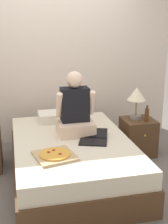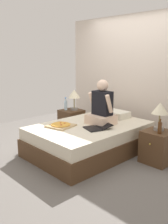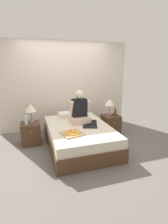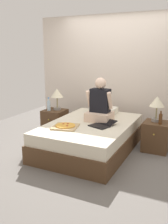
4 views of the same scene
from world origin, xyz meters
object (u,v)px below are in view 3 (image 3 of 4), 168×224
object	(u,v)px
water_bottle	(26,120)
laptop	(90,125)
pizza_box	(72,133)
beer_bottle	(115,113)
lamp_on_left_nightstand	(31,109)
nightstand_right	(111,124)
bed	(79,136)
person_seated	(80,111)
lamp_on_right_nightstand	(110,103)
nightstand_left	(31,133)

from	to	relation	value
water_bottle	laptop	world-z (taller)	water_bottle
pizza_box	beer_bottle	bearing A→B (deg)	30.27
beer_bottle	lamp_on_left_nightstand	bearing A→B (deg)	176.01
beer_bottle	pizza_box	size ratio (longest dim) A/B	0.48
water_bottle	nightstand_right	bearing A→B (deg)	2.34
bed	pizza_box	bearing A→B (deg)	-121.30
nightstand_right	beer_bottle	distance (m)	0.38
bed	person_seated	size ratio (longest dim) A/B	2.66
nightstand_right	beer_bottle	world-z (taller)	beer_bottle
bed	water_bottle	xyz separation A→B (m)	(-1.14, 0.39, 0.39)
pizza_box	lamp_on_left_nightstand	bearing A→B (deg)	128.04
lamp_on_right_nightstand	person_seated	size ratio (longest dim) A/B	0.58
lamp_on_left_nightstand	water_bottle	world-z (taller)	lamp_on_left_nightstand
bed	nightstand_left	xyz separation A→B (m)	(-1.06, 0.48, 0.01)
bed	laptop	xyz separation A→B (m)	(0.25, -0.09, 0.28)
bed	lamp_on_right_nightstand	size ratio (longest dim) A/B	4.61
person_seated	laptop	distance (m)	0.43
laptop	pizza_box	distance (m)	0.62
bed	nightstand_left	world-z (taller)	nightstand_left
bed	beer_bottle	world-z (taller)	beer_bottle
lamp_on_left_nightstand	laptop	world-z (taller)	lamp_on_left_nightstand
lamp_on_right_nightstand	pizza_box	bearing A→B (deg)	-143.33
nightstand_right	pizza_box	size ratio (longest dim) A/B	1.09
lamp_on_left_nightstand	beer_bottle	size ratio (longest dim) A/B	1.96
nightstand_right	laptop	distance (m)	1.03
water_bottle	pizza_box	xyz separation A→B (m)	(0.87, -0.82, -0.11)
bed	beer_bottle	bearing A→B (deg)	18.50
nightstand_left	laptop	bearing A→B (deg)	-23.53
nightstand_left	lamp_on_left_nightstand	bearing A→B (deg)	51.38
nightstand_left	lamp_on_right_nightstand	xyz separation A→B (m)	(2.09, 0.05, 0.59)
nightstand_left	lamp_on_right_nightstand	bearing A→B (deg)	1.37
person_seated	bed	bearing A→B (deg)	-112.72
nightstand_left	lamp_on_right_nightstand	size ratio (longest dim) A/B	1.16
lamp_on_left_nightstand	nightstand_right	xyz separation A→B (m)	(2.08, -0.05, -0.59)
bed	person_seated	bearing A→B (deg)	67.28
water_bottle	beer_bottle	xyz separation A→B (m)	(2.27, -0.01, -0.02)
nightstand_right	laptop	size ratio (longest dim) A/B	1.05
bed	person_seated	xyz separation A→B (m)	(0.09, 0.20, 0.54)
lamp_on_left_nightstand	water_bottle	distance (m)	0.28
lamp_on_right_nightstand	laptop	world-z (taller)	lamp_on_right_nightstand
lamp_on_right_nightstand	pizza_box	world-z (taller)	lamp_on_right_nightstand
nightstand_left	laptop	world-z (taller)	laptop
beer_bottle	pizza_box	world-z (taller)	beer_bottle
water_bottle	person_seated	distance (m)	1.25
beer_bottle	laptop	distance (m)	1.00
bed	person_seated	distance (m)	0.59
nightstand_right	lamp_on_right_nightstand	xyz separation A→B (m)	(-0.03, 0.05, 0.59)
lamp_on_left_nightstand	laptop	bearing A→B (deg)	-26.05
beer_bottle	person_seated	size ratio (longest dim) A/B	0.29
person_seated	pizza_box	distance (m)	0.78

